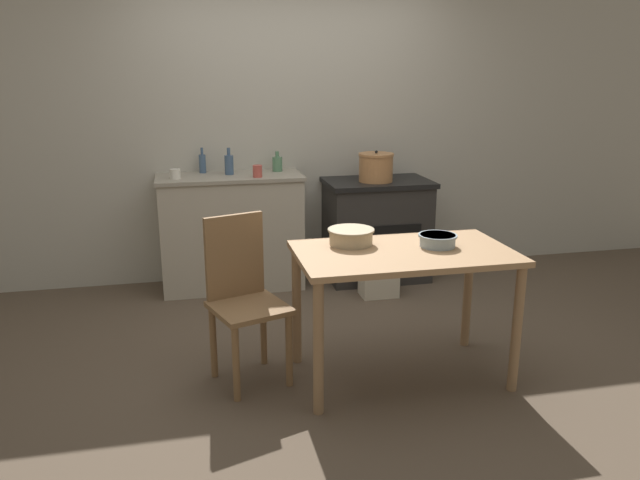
# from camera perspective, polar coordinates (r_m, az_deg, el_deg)

# --- Properties ---
(ground_plane) EXTENTS (14.00, 14.00, 0.00)m
(ground_plane) POSITION_cam_1_polar(r_m,az_deg,el_deg) (4.23, 1.20, -9.49)
(ground_plane) COLOR brown
(wall_back) EXTENTS (8.00, 0.07, 2.55)m
(wall_back) POSITION_cam_1_polar(r_m,az_deg,el_deg) (5.41, -2.77, 10.08)
(wall_back) COLOR #B2AD9E
(wall_back) RESTS_ON ground_plane
(counter_cabinet) EXTENTS (1.17, 0.52, 0.95)m
(counter_cabinet) POSITION_cam_1_polar(r_m,az_deg,el_deg) (5.21, -8.08, 0.77)
(counter_cabinet) COLOR #B2A893
(counter_cabinet) RESTS_ON ground_plane
(stove) EXTENTS (0.89, 0.60, 0.86)m
(stove) POSITION_cam_1_polar(r_m,az_deg,el_deg) (5.41, 5.18, 0.99)
(stove) COLOR #2D2B28
(stove) RESTS_ON ground_plane
(work_table) EXTENTS (1.23, 0.72, 0.78)m
(work_table) POSITION_cam_1_polar(r_m,az_deg,el_deg) (3.61, 7.63, -2.60)
(work_table) COLOR #A87F56
(work_table) RESTS_ON ground_plane
(chair) EXTENTS (0.51, 0.51, 0.97)m
(chair) POSITION_cam_1_polar(r_m,az_deg,el_deg) (3.65, -7.01, -4.98)
(chair) COLOR olive
(chair) RESTS_ON ground_plane
(flour_sack) EXTENTS (0.29, 0.20, 0.30)m
(flour_sack) POSITION_cam_1_polar(r_m,az_deg,el_deg) (5.05, 5.39, -3.46)
(flour_sack) COLOR beige
(flour_sack) RESTS_ON ground_plane
(stock_pot) EXTENTS (0.29, 0.29, 0.26)m
(stock_pot) POSITION_cam_1_polar(r_m,az_deg,el_deg) (5.24, 5.14, 6.64)
(stock_pot) COLOR #B77A47
(stock_pot) RESTS_ON stove
(mixing_bowl_large) EXTENTS (0.27, 0.27, 0.09)m
(mixing_bowl_large) POSITION_cam_1_polar(r_m,az_deg,el_deg) (3.66, 2.85, 0.39)
(mixing_bowl_large) COLOR tan
(mixing_bowl_large) RESTS_ON work_table
(mixing_bowl_small) EXTENTS (0.22, 0.22, 0.07)m
(mixing_bowl_small) POSITION_cam_1_polar(r_m,az_deg,el_deg) (3.68, 10.70, 0.03)
(mixing_bowl_small) COLOR #93A8B2
(mixing_bowl_small) RESTS_ON work_table
(bottle_far_left) EXTENTS (0.08, 0.08, 0.17)m
(bottle_far_left) POSITION_cam_1_polar(r_m,az_deg,el_deg) (5.25, -3.92, 6.99)
(bottle_far_left) COLOR #517F5B
(bottle_far_left) RESTS_ON counter_cabinet
(bottle_left) EXTENTS (0.06, 0.06, 0.21)m
(bottle_left) POSITION_cam_1_polar(r_m,az_deg,el_deg) (5.25, -10.70, 6.92)
(bottle_left) COLOR #3D5675
(bottle_left) RESTS_ON counter_cabinet
(bottle_mid_left) EXTENTS (0.07, 0.07, 0.22)m
(bottle_mid_left) POSITION_cam_1_polar(r_m,az_deg,el_deg) (5.13, -8.31, 6.87)
(bottle_mid_left) COLOR #3D5675
(bottle_mid_left) RESTS_ON counter_cabinet
(cup_center_left) EXTENTS (0.08, 0.08, 0.08)m
(cup_center_left) POSITION_cam_1_polar(r_m,az_deg,el_deg) (5.01, -13.10, 5.90)
(cup_center_left) COLOR silver
(cup_center_left) RESTS_ON counter_cabinet
(cup_center) EXTENTS (0.07, 0.07, 0.10)m
(cup_center) POSITION_cam_1_polar(r_m,az_deg,el_deg) (4.98, -5.74, 6.28)
(cup_center) COLOR #B74C42
(cup_center) RESTS_ON counter_cabinet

